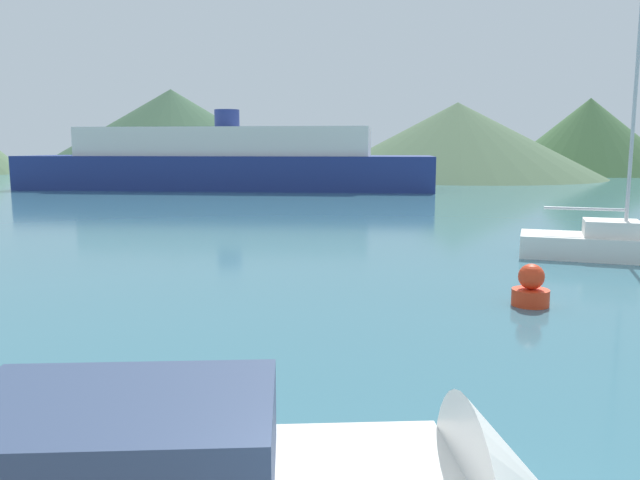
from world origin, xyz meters
TOP-DOWN VIEW (x-y plane):
  - sailboat_inner at (9.23, 17.53)m, footprint 6.18×4.01m
  - ferry_distant at (-8.16, 54.20)m, footprint 37.61×13.71m
  - buoy_marker at (4.26, 11.30)m, footprint 0.88×0.88m
  - hill_central at (-19.70, 85.41)m, footprint 39.37×39.37m
  - hill_east at (17.91, 75.64)m, footprint 35.69×35.69m
  - hill_far_east at (39.23, 85.80)m, footprint 25.35×25.35m

SIDE VIEW (x-z plane):
  - buoy_marker at x=4.26m, z-range -0.09..0.92m
  - sailboat_inner at x=9.23m, z-range -4.91..6.00m
  - ferry_distant at x=-8.16m, z-range -1.12..5.98m
  - hill_east at x=17.91m, z-range 0.00..9.30m
  - hill_far_east at x=39.23m, z-range 0.00..10.65m
  - hill_central at x=-19.70m, z-range 0.00..11.70m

